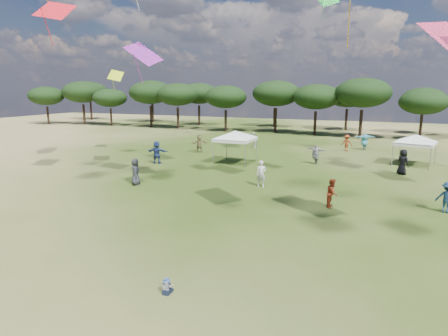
{
  "coord_description": "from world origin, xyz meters",
  "views": [
    {
      "loc": [
        5.26,
        -7.02,
        6.22
      ],
      "look_at": [
        -0.08,
        6.0,
        3.23
      ],
      "focal_mm": 30.0,
      "sensor_mm": 36.0,
      "label": 1
    }
  ],
  "objects": [
    {
      "name": "tent_right",
      "position": [
        8.25,
        27.05,
        2.42
      ],
      "size": [
        5.74,
        5.74,
        2.85
      ],
      "rotation": [
        0.0,
        0.0,
        -0.24
      ],
      "color": "gray",
      "rests_on": "ground"
    },
    {
      "name": "toddler",
      "position": [
        -0.35,
        2.04,
        0.23
      ],
      "size": [
        0.36,
        0.39,
        0.52
      ],
      "rotation": [
        0.0,
        0.0,
        0.1
      ],
      "color": "black",
      "rests_on": "ground"
    },
    {
      "name": "festival_crowd",
      "position": [
        0.17,
        23.71,
        0.87
      ],
      "size": [
        29.96,
        22.29,
        1.93
      ],
      "color": "#2F2F34",
      "rests_on": "ground"
    },
    {
      "name": "tree_line",
      "position": [
        2.39,
        47.41,
        5.42
      ],
      "size": [
        108.78,
        17.63,
        7.77
      ],
      "color": "black",
      "rests_on": "ground"
    },
    {
      "name": "tent_left",
      "position": [
        -5.67,
        22.13,
        2.64
      ],
      "size": [
        6.06,
        6.06,
        3.06
      ],
      "rotation": [
        0.0,
        0.0,
        -0.02
      ],
      "color": "gray",
      "rests_on": "ground"
    },
    {
      "name": "ground",
      "position": [
        0.0,
        0.0,
        0.0
      ],
      "size": [
        140.0,
        140.0,
        0.0
      ],
      "primitive_type": "plane",
      "color": "#334715",
      "rests_on": "ground"
    }
  ]
}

